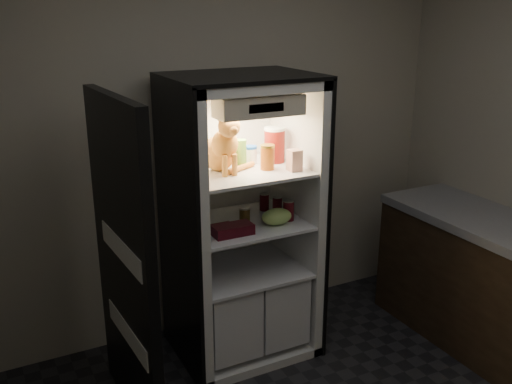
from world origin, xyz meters
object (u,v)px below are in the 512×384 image
mayo_tub (251,155)px  grape_bag (277,217)px  pepper_jar (274,145)px  cream_carton (294,160)px  berry_box_left (223,231)px  refrigerator (240,239)px  tabby_cat (222,148)px  condiment_jar (245,214)px  berry_box_right (242,228)px  parmesan_shaker (241,154)px  soda_can_b (277,205)px  soda_can_c (288,210)px  salsa_jar (267,157)px  soda_can_a (264,202)px

mayo_tub → grape_bag: (0.07, -0.24, -0.36)m
pepper_jar → cream_carton: (0.01, -0.24, -0.05)m
mayo_tub → berry_box_left: mayo_tub is taller
refrigerator → cream_carton: refrigerator is taller
tabby_cat → cream_carton: tabby_cat is taller
refrigerator → condiment_jar: size_ratio=19.65×
refrigerator → pepper_jar: 0.67m
tabby_cat → berry_box_right: size_ratio=3.24×
tabby_cat → grape_bag: bearing=-27.2°
refrigerator → mayo_tub: 0.57m
parmesan_shaker → grape_bag: 0.46m
berry_box_right → tabby_cat: bearing=102.6°
parmesan_shaker → soda_can_b: bearing=-0.8°
tabby_cat → cream_carton: size_ratio=3.04×
refrigerator → condiment_jar: refrigerator is taller
pepper_jar → soda_can_b: (0.01, -0.04, -0.41)m
parmesan_shaker → tabby_cat: bearing=-172.7°
tabby_cat → soda_can_b: 0.60m
soda_can_c → grape_bag: bearing=-165.7°
condiment_jar → grape_bag: bearing=-40.8°
mayo_tub → condiment_jar: bearing=-133.2°
berry_box_right → soda_can_c: bearing=8.9°
mayo_tub → salsa_jar: size_ratio=0.74×
soda_can_a → condiment_jar: bearing=-148.4°
condiment_jar → soda_can_c: bearing=-23.0°
salsa_jar → soda_can_a: (0.09, 0.20, -0.37)m
cream_carton → condiment_jar: bearing=146.7°
tabby_cat → condiment_jar: 0.47m
salsa_jar → berry_box_right: 0.47m
tabby_cat → soda_can_a: bearing=17.4°
parmesan_shaker → soda_can_b: (0.26, -0.00, -0.38)m
soda_can_b → parmesan_shaker: bearing=179.2°
soda_can_c → mayo_tub: bearing=128.6°
parmesan_shaker → pepper_jar: (0.26, 0.03, 0.02)m
soda_can_a → soda_can_b: (0.04, -0.10, 0.00)m
soda_can_b → soda_can_c: 0.14m
berry_box_right → pepper_jar: bearing=33.5°
salsa_jar → berry_box_right: bearing=-157.1°
tabby_cat → grape_bag: tabby_cat is taller
soda_can_a → grape_bag: size_ratio=0.58×
soda_can_c → soda_can_b: bearing=91.6°
parmesan_shaker → cream_carton: 0.34m
tabby_cat → pepper_jar: 0.40m
pepper_jar → berry_box_right: pepper_jar is taller
refrigerator → soda_can_a: 0.31m
parmesan_shaker → soda_can_a: (0.22, 0.10, -0.38)m
cream_carton → soda_can_b: bearing=91.0°
refrigerator → soda_can_b: size_ratio=15.89×
pepper_jar → condiment_jar: pepper_jar is taller
parmesan_shaker → condiment_jar: size_ratio=1.90×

